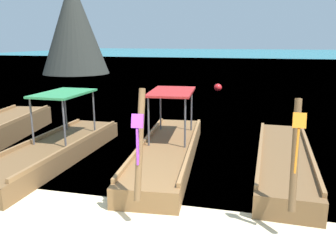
% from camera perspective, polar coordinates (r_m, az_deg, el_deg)
% --- Properties ---
extents(sea_water, '(120.00, 120.00, 0.00)m').
position_cam_1_polar(sea_water, '(66.33, 12.39, 10.85)').
color(sea_water, '#147A89').
rests_on(sea_water, ground).
extents(longtail_boat_green_ribbon, '(1.45, 6.17, 2.68)m').
position_cam_1_polar(longtail_boat_green_ribbon, '(9.93, -18.25, -3.74)').
color(longtail_boat_green_ribbon, brown).
rests_on(longtail_boat_green_ribbon, ground).
extents(longtail_boat_violet_ribbon, '(1.89, 6.49, 2.37)m').
position_cam_1_polar(longtail_boat_violet_ribbon, '(9.44, -0.07, -3.97)').
color(longtail_boat_violet_ribbon, brown).
rests_on(longtail_boat_violet_ribbon, ground).
extents(longtail_boat_orange_ribbon, '(1.47, 6.19, 2.26)m').
position_cam_1_polar(longtail_boat_orange_ribbon, '(9.29, 18.37, -5.29)').
color(longtail_boat_orange_ribbon, brown).
rests_on(longtail_boat_orange_ribbon, ground).
extents(karst_rock, '(6.68, 6.30, 8.84)m').
position_cam_1_polar(karst_rock, '(35.42, -15.37, 14.98)').
color(karst_rock, '#2D302B').
rests_on(karst_rock, ground).
extents(mooring_buoy_near, '(0.37, 0.37, 0.37)m').
position_cam_1_polar(mooring_buoy_near, '(19.41, -16.59, 4.42)').
color(mooring_buoy_near, red).
rests_on(mooring_buoy_near, sea_water).
extents(mooring_buoy_far, '(0.49, 0.49, 0.49)m').
position_cam_1_polar(mooring_buoy_far, '(22.42, 8.14, 6.23)').
color(mooring_buoy_far, red).
rests_on(mooring_buoy_far, sea_water).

